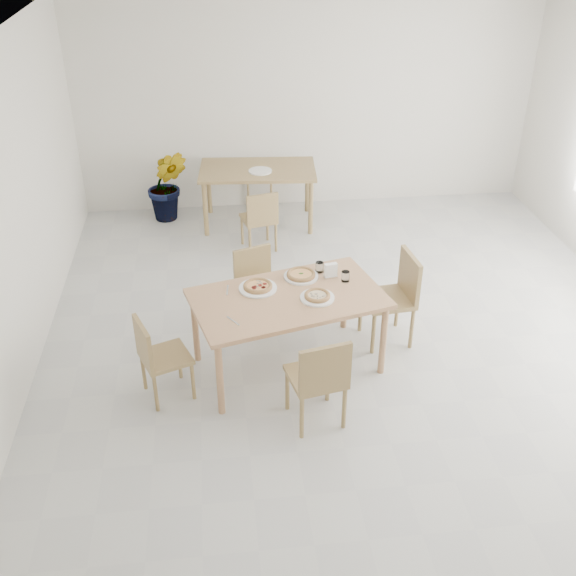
{
  "coord_description": "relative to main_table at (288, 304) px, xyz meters",
  "views": [
    {
      "loc": [
        -1.27,
        -5.14,
        3.82
      ],
      "look_at": [
        -0.7,
        -0.2,
        0.84
      ],
      "focal_mm": 42.0,
      "sensor_mm": 36.0,
      "label": 1
    }
  ],
  "objects": [
    {
      "name": "pizza_margherita",
      "position": [
        0.16,
        0.32,
        0.11
      ],
      "size": [
        0.35,
        0.35,
        0.03
      ],
      "rotation": [
        0.0,
        0.0,
        -0.44
      ],
      "color": "tan",
      "rests_on": "plate_margherita"
    },
    {
      "name": "main_table",
      "position": [
        0.0,
        0.0,
        0.0
      ],
      "size": [
        1.83,
        1.32,
        0.75
      ],
      "rotation": [
        0.0,
        0.0,
        0.26
      ],
      "color": "tan",
      "rests_on": "ground"
    },
    {
      "name": "plate_margherita",
      "position": [
        0.16,
        0.32,
        0.08
      ],
      "size": [
        0.32,
        0.32,
        0.02
      ],
      "primitive_type": "cylinder",
      "color": "white",
      "rests_on": "main_table"
    },
    {
      "name": "plate_empty",
      "position": [
        0.0,
        2.99,
        0.08
      ],
      "size": [
        0.29,
        0.29,
        0.02
      ],
      "primitive_type": "cylinder",
      "color": "white",
      "rests_on": "second_table"
    },
    {
      "name": "plate_pepperoni",
      "position": [
        -0.25,
        0.16,
        0.08
      ],
      "size": [
        0.34,
        0.34,
        0.02
      ],
      "primitive_type": "cylinder",
      "color": "white",
      "rests_on": "main_table"
    },
    {
      "name": "fork_b",
      "position": [
        -0.49,
        -0.33,
        0.08
      ],
      "size": [
        0.11,
        0.15,
        0.01
      ],
      "primitive_type": "cube",
      "rotation": [
        0.0,
        0.0,
        0.6
      ],
      "color": "silver",
      "rests_on": "main_table"
    },
    {
      "name": "plate_mushroom",
      "position": [
        0.25,
        -0.06,
        0.08
      ],
      "size": [
        0.3,
        0.3,
        0.02
      ],
      "primitive_type": "cylinder",
      "color": "white",
      "rests_on": "main_table"
    },
    {
      "name": "tumbler_b",
      "position": [
        0.34,
        0.4,
        0.12
      ],
      "size": [
        0.07,
        0.07,
        0.1
      ],
      "primitive_type": "cylinder",
      "color": "white",
      "rests_on": "main_table"
    },
    {
      "name": "chair_south",
      "position": [
        0.16,
        -0.81,
        -0.18
      ],
      "size": [
        0.5,
        0.5,
        0.86
      ],
      "rotation": [
        0.0,
        0.0,
        3.35
      ],
      "color": "#A38751",
      "rests_on": "ground"
    },
    {
      "name": "second_table",
      "position": [
        -0.03,
        3.1,
        -0.01
      ],
      "size": [
        1.52,
        0.94,
        0.75
      ],
      "rotation": [
        0.0,
        0.0,
        -0.08
      ],
      "color": "#A38751",
      "rests_on": "ground"
    },
    {
      "name": "pizza_pepperoni",
      "position": [
        -0.25,
        0.16,
        0.11
      ],
      "size": [
        0.32,
        0.32,
        0.03
      ],
      "rotation": [
        0.0,
        0.0,
        -0.27
      ],
      "color": "tan",
      "rests_on": "plate_pepperoni"
    },
    {
      "name": "pizza_mushroom",
      "position": [
        0.25,
        -0.06,
        0.11
      ],
      "size": [
        0.23,
        0.23,
        0.03
      ],
      "rotation": [
        0.0,
        0.0,
        0.01
      ],
      "color": "tan",
      "rests_on": "plate_mushroom"
    },
    {
      "name": "napkin_holder",
      "position": [
        0.42,
        0.29,
        0.14
      ],
      "size": [
        0.13,
        0.08,
        0.14
      ],
      "rotation": [
        0.0,
        0.0,
        0.18
      ],
      "color": "silver",
      "rests_on": "main_table"
    },
    {
      "name": "chair_back_s",
      "position": [
        -0.06,
        2.32,
        -0.23
      ],
      "size": [
        0.46,
        0.46,
        0.77
      ],
      "rotation": [
        0.0,
        0.0,
        3.37
      ],
      "color": "#A38751",
      "rests_on": "ground"
    },
    {
      "name": "chair_west",
      "position": [
        -1.14,
        -0.3,
        -0.22
      ],
      "size": [
        0.5,
        0.5,
        0.78
      ],
      "rotation": [
        0.0,
        0.0,
        1.95
      ],
      "color": "#A38751",
      "rests_on": "ground"
    },
    {
      "name": "potted_plant",
      "position": [
        -1.18,
        3.35,
        -0.2
      ],
      "size": [
        0.56,
        0.47,
        0.96
      ],
      "primitive_type": "imported",
      "rotation": [
        0.0,
        0.0,
        -0.08
      ],
      "color": "#266A1F",
      "rests_on": "ground"
    },
    {
      "name": "tumbler_a",
      "position": [
        0.54,
        0.21,
        0.12
      ],
      "size": [
        0.07,
        0.07,
        0.1
      ],
      "primitive_type": "cylinder",
      "color": "white",
      "rests_on": "main_table"
    },
    {
      "name": "chair_north",
      "position": [
        -0.22,
        0.78,
        -0.22
      ],
      "size": [
        0.5,
        0.5,
        0.79
      ],
      "rotation": [
        0.0,
        0.0,
        0.34
      ],
      "color": "#A38751",
      "rests_on": "ground"
    },
    {
      "name": "chair_back_n",
      "position": [
        0.1,
        3.82,
        -0.23
      ],
      "size": [
        0.48,
        0.48,
        0.77
      ],
      "rotation": [
        0.0,
        0.0,
        -0.32
      ],
      "color": "#A38751",
      "rests_on": "ground"
    },
    {
      "name": "fork_a",
      "position": [
        -0.52,
        0.16,
        0.08
      ],
      "size": [
        0.03,
        0.17,
        0.01
      ],
      "primitive_type": "cube",
      "rotation": [
        0.0,
        0.0,
        -0.09
      ],
      "color": "silver",
      "rests_on": "main_table"
    },
    {
      "name": "chair_east",
      "position": [
        1.07,
        0.33,
        -0.15
      ],
      "size": [
        0.49,
        0.49,
        0.9
      ],
      "rotation": [
        0.0,
        0.0,
        -1.46
      ],
      "color": "#A38751",
      "rests_on": "ground"
    }
  ]
}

